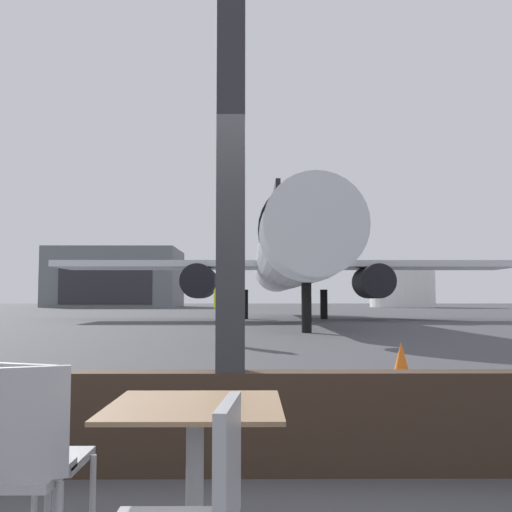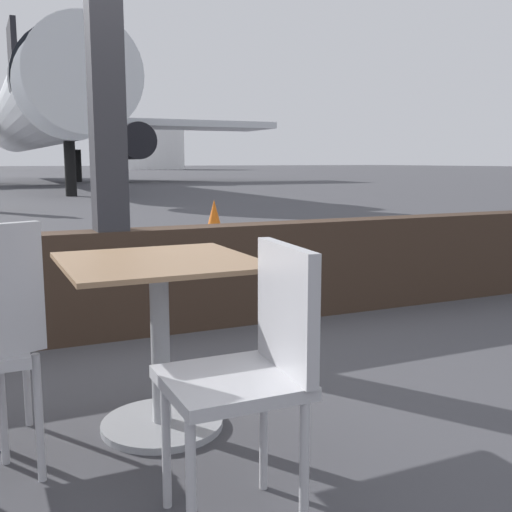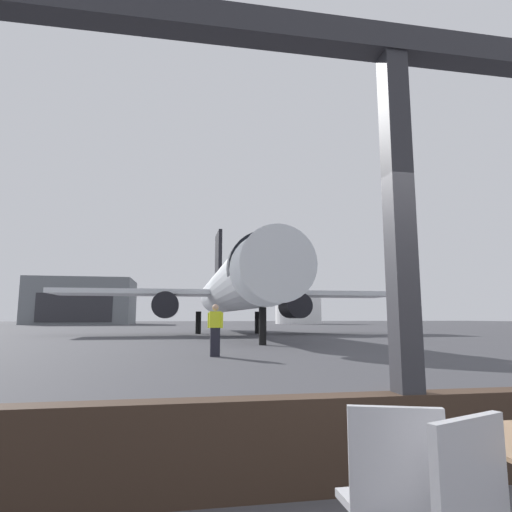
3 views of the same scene
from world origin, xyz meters
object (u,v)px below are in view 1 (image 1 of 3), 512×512
cafe_chair_window_right (30,445)px  cafe_chair_aisle_left (15,459)px  ground_crew_worker (223,310)px  traffic_cone (401,366)px  airplane (287,258)px  dining_table (195,475)px  distant_hangar (117,278)px  fuel_storage_tank (402,285)px

cafe_chair_window_right → cafe_chair_aisle_left: 0.31m
cafe_chair_window_right → ground_crew_worker: bearing=88.8°
cafe_chair_window_right → traffic_cone: 6.16m
ground_crew_worker → traffic_cone: 7.88m
airplane → dining_table: bearing=-94.2°
cafe_chair_aisle_left → ground_crew_worker: ground_crew_worker is taller
cafe_chair_window_right → ground_crew_worker: (0.26, 12.68, 0.36)m
cafe_chair_window_right → distant_hangar: bearing=102.7°
airplane → traffic_cone: airplane is taller
cafe_chair_aisle_left → airplane: airplane is taller
cafe_chair_aisle_left → traffic_cone: 6.40m
cafe_chair_window_right → airplane: airplane is taller
fuel_storage_tank → distant_hangar: bearing=175.3°
cafe_chair_window_right → distant_hangar: 88.37m
traffic_cone → distant_hangar: distant_hangar is taller
cafe_chair_window_right → fuel_storage_tank: (22.97, 82.67, 2.67)m
ground_crew_worker → cafe_chair_window_right: bearing=-91.2°
traffic_cone → fuel_storage_tank: (19.91, 77.33, 2.92)m
dining_table → ground_crew_worker: ground_crew_worker is taller
ground_crew_worker → traffic_cone: ground_crew_worker is taller
ground_crew_worker → traffic_cone: (2.81, -7.34, -0.61)m
fuel_storage_tank → ground_crew_worker: bearing=-108.0°
dining_table → airplane: (2.20, 29.75, 3.04)m
fuel_storage_tank → cafe_chair_window_right: bearing=-105.5°
cafe_chair_window_right → distant_hangar: size_ratio=0.05×
ground_crew_worker → distant_hangar: 76.12m
cafe_chair_window_right → traffic_cone: bearing=60.2°
airplane → traffic_cone: size_ratio=49.06×
airplane → traffic_cone: 24.54m
cafe_chair_window_right → ground_crew_worker: size_ratio=0.53×
dining_table → traffic_cone: size_ratio=1.26×
dining_table → cafe_chair_window_right: cafe_chair_window_right is taller
ground_crew_worker → traffic_cone: bearing=-69.1°
cafe_chair_window_right → cafe_chair_aisle_left: size_ratio=0.98×
ground_crew_worker → fuel_storage_tank: 73.62m
airplane → traffic_cone: (0.10, -24.34, -3.17)m
dining_table → airplane: size_ratio=0.03×
distant_hangar → traffic_cone: bearing=-74.4°
cafe_chair_aisle_left → airplane: size_ratio=0.03×
cafe_chair_window_right → ground_crew_worker: ground_crew_worker is taller
airplane → fuel_storage_tank: (20.01, 52.99, -0.25)m
traffic_cone → distant_hangar: bearing=105.6°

